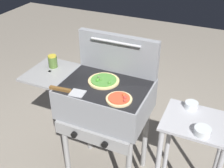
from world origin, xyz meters
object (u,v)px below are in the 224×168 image
at_px(spatula, 67,91).
at_px(sauce_jar, 53,61).
at_px(topping_bowl_near, 191,105).
at_px(pizza_veggie, 104,81).
at_px(prep_table, 192,147).
at_px(grill, 104,101).
at_px(topping_bowl_far, 202,131).
at_px(pizza_pepperoni, 119,99).

bearing_deg(spatula, sauce_jar, 138.45).
bearing_deg(topping_bowl_near, pizza_veggie, -171.75).
xyz_separation_m(spatula, prep_table, (0.86, 0.19, -0.34)).
relative_size(grill, topping_bowl_far, 9.21).
bearing_deg(grill, sauce_jar, 171.08).
height_order(grill, pizza_pepperoni, pizza_pepperoni).
bearing_deg(grill, spatula, -135.74).
relative_size(pizza_pepperoni, pizza_veggie, 0.77).
height_order(pizza_veggie, prep_table, pizza_veggie).
relative_size(pizza_veggie, prep_table, 0.29).
xyz_separation_m(sauce_jar, spatula, (0.29, -0.26, -0.04)).
distance_m(pizza_pepperoni, sauce_jar, 0.69).
relative_size(pizza_pepperoni, prep_table, 0.22).
distance_m(pizza_veggie, prep_table, 0.77).
xyz_separation_m(pizza_veggie, spatula, (-0.17, -0.22, -0.00)).
bearing_deg(pizza_veggie, pizza_pepperoni, -39.95).
relative_size(prep_table, topping_bowl_near, 8.67).
distance_m(pizza_veggie, spatula, 0.28).
xyz_separation_m(grill, spatula, (-0.19, -0.18, 0.15)).
height_order(grill, pizza_veggie, pizza_veggie).
bearing_deg(prep_table, topping_bowl_near, 117.78).
distance_m(sauce_jar, spatula, 0.39).
xyz_separation_m(pizza_veggie, sauce_jar, (-0.46, 0.04, 0.04)).
bearing_deg(topping_bowl_near, pizza_pepperoni, -149.61).
relative_size(grill, prep_table, 1.21).
bearing_deg(grill, topping_bowl_near, 11.89).
height_order(spatula, topping_bowl_near, spatula).
bearing_deg(pizza_pepperoni, grill, 144.54).
bearing_deg(prep_table, pizza_veggie, 177.28).
xyz_separation_m(grill, pizza_veggie, (-0.02, 0.04, 0.15)).
xyz_separation_m(grill, topping_bowl_near, (0.61, 0.13, 0.06)).
bearing_deg(spatula, topping_bowl_far, 4.59).
bearing_deg(pizza_veggie, spatula, -127.61).
relative_size(spatula, topping_bowl_far, 2.54).
bearing_deg(sauce_jar, spatula, -41.55).
bearing_deg(sauce_jar, topping_bowl_near, 2.78).
relative_size(pizza_pepperoni, topping_bowl_far, 1.68).
bearing_deg(topping_bowl_near, sauce_jar, -177.22).
bearing_deg(grill, pizza_pepperoni, -35.46).
height_order(grill, prep_table, grill).
bearing_deg(topping_bowl_near, spatula, -158.65).
bearing_deg(prep_table, topping_bowl_far, -68.06).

